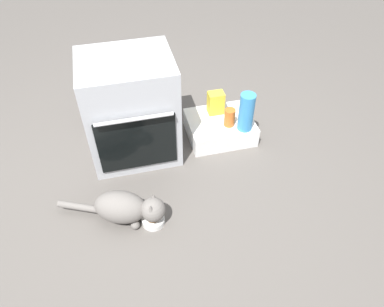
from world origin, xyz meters
The scene contains 8 objects.
ground centered at (0.00, 0.00, 0.00)m, with size 8.00×8.00×0.00m, color #56514C.
oven centered at (-0.07, 0.48, 0.38)m, with size 0.61×0.56×0.77m.
pantry_cabinet centered at (0.59, 0.49, 0.08)m, with size 0.50×0.41×0.15m, color white.
food_bowl centered at (-0.06, -0.22, 0.03)m, with size 0.15×0.15×0.08m.
cat centered at (-0.20, -0.16, 0.12)m, with size 0.66×0.34×0.23m.
sauce_jar centered at (0.64, 0.41, 0.22)m, with size 0.08×0.08×0.14m, color #D16023.
snack_bag centered at (0.58, 0.59, 0.24)m, with size 0.12×0.09×0.18m, color yellow.
water_bottle centered at (0.74, 0.35, 0.30)m, with size 0.11×0.11×0.30m, color #388CD1.
Camera 1 is at (-0.14, -1.58, 1.92)m, focal length 33.94 mm.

